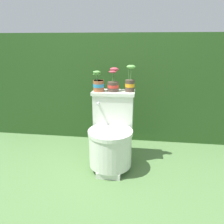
{
  "coord_description": "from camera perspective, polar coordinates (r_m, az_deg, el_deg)",
  "views": [
    {
      "loc": [
        0.35,
        -1.9,
        1.2
      ],
      "look_at": [
        0.09,
        0.07,
        0.55
      ],
      "focal_mm": 35.0,
      "sensor_mm": 36.0,
      "label": 1
    }
  ],
  "objects": [
    {
      "name": "potted_plant_left",
      "position": [
        2.14,
        -3.55,
        7.35
      ],
      "size": [
        0.11,
        0.11,
        0.2
      ],
      "color": "#9E5638",
      "rests_on": "toilet"
    },
    {
      "name": "toilet",
      "position": [
        2.14,
        -0.16,
        -6.27
      ],
      "size": [
        0.42,
        0.55,
        0.73
      ],
      "color": "silver",
      "rests_on": "ground"
    },
    {
      "name": "ground_plane",
      "position": [
        2.27,
        -2.58,
        -13.88
      ],
      "size": [
        12.0,
        12.0,
        0.0
      ],
      "primitive_type": "plane",
      "color": "#4C703D"
    },
    {
      "name": "potted_plant_middle",
      "position": [
        2.13,
        4.72,
        7.68
      ],
      "size": [
        0.1,
        0.11,
        0.26
      ],
      "color": "#47382D",
      "rests_on": "toilet"
    },
    {
      "name": "potted_plant_midleft",
      "position": [
        2.15,
        0.32,
        7.42
      ],
      "size": [
        0.11,
        0.11,
        0.23
      ],
      "color": "#47382D",
      "rests_on": "toilet"
    },
    {
      "name": "hedge_backdrop",
      "position": [
        2.96,
        0.6,
        7.24
      ],
      "size": [
        3.14,
        0.67,
        1.29
      ],
      "color": "#284C1E",
      "rests_on": "ground"
    }
  ]
}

